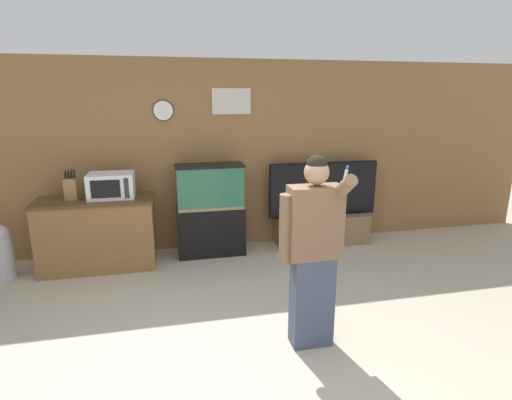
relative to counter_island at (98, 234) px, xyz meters
The scene contains 9 objects.
ground_plane 2.99m from the counter_island, 58.64° to the right, with size 18.00×18.00×0.00m, color #B2A893.
wall_back_paneled 1.83m from the counter_island, 17.71° to the left, with size 10.00×0.08×2.60m.
counter_island is the anchor object (origin of this frame).
microwave 0.64m from the counter_island, ahead, with size 0.54×0.40×0.31m.
knife_block 0.64m from the counter_island, behind, with size 0.14×0.12×0.37m.
aquarium_on_stand 1.45m from the counter_island, ahead, with size 0.90×0.38×1.25m.
tv_on_stand 3.07m from the counter_island, ahead, with size 1.62×0.40×1.21m.
person_standing 2.96m from the counter_island, 45.84° to the right, with size 0.53×0.40×1.67m.
trash_bin 1.07m from the counter_island, behind, with size 0.24×0.24×0.66m.
Camera 1 is at (-0.62, -2.50, 2.10)m, focal length 28.00 mm.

